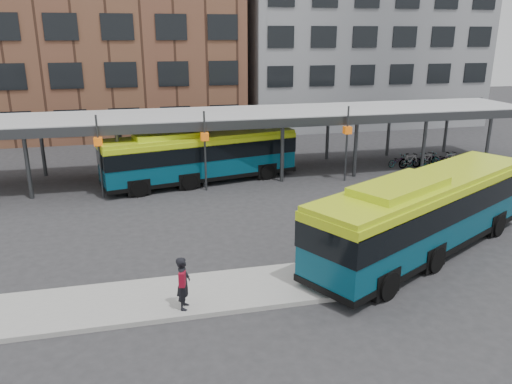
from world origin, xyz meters
name	(u,v)px	position (x,y,z in m)	size (l,w,h in m)	color
ground	(305,250)	(0.00, 0.00, 0.00)	(120.00, 120.00, 0.00)	#28282B
boarding_island	(187,296)	(-5.50, -3.00, 0.09)	(14.00, 3.00, 0.18)	gray
canopy	(242,116)	(-0.06, 12.87, 3.91)	(40.00, 6.53, 4.80)	#999B9E
building_brick	(94,12)	(-10.00, 32.00, 11.00)	(26.00, 14.00, 22.00)	brown
building_grey	(354,24)	(16.00, 32.00, 10.00)	(24.00, 14.00, 20.00)	slate
bus_front	(425,212)	(4.78, -1.46, 1.87)	(12.82, 8.62, 3.60)	#073D51
bus_rear	(200,155)	(-3.09, 11.48, 1.76)	(12.56, 5.21, 3.39)	#073D51
pedestrian	(183,283)	(-5.66, -3.98, 1.13)	(0.60, 0.77, 1.87)	black
bike_rack	(424,160)	(13.03, 11.88, 0.47)	(5.56, 1.35, 1.06)	slate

